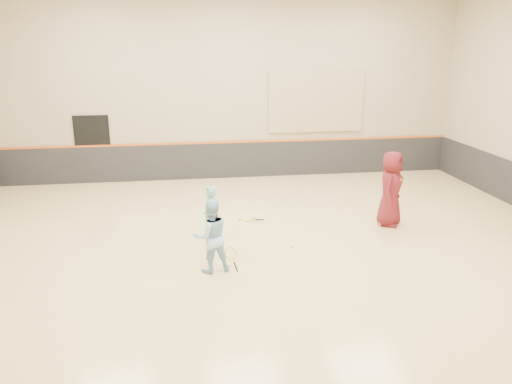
{
  "coord_description": "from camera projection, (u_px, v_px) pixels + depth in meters",
  "views": [
    {
      "loc": [
        -1.62,
        -10.31,
        4.43
      ],
      "look_at": [
        -0.04,
        0.4,
        1.15
      ],
      "focal_mm": 35.0,
      "sensor_mm": 36.0,
      "label": 1
    }
  ],
  "objects": [
    {
      "name": "girl",
      "position": [
        210.0,
        216.0,
        11.13
      ],
      "size": [
        0.42,
        0.56,
        1.38
      ],
      "primitive_type": "imported",
      "rotation": [
        0.0,
        0.0,
        -1.38
      ],
      "color": "#6EBFAF",
      "rests_on": "floor"
    },
    {
      "name": "room",
      "position": [
        260.0,
        212.0,
        11.04
      ],
      "size": [
        15.04,
        12.04,
        6.22
      ],
      "color": "#DAB670",
      "rests_on": "ground"
    },
    {
      "name": "young_man",
      "position": [
        391.0,
        189.0,
        12.32
      ],
      "size": [
        1.01,
        1.1,
        1.88
      ],
      "primitive_type": "imported",
      "rotation": [
        0.0,
        0.0,
        0.97
      ],
      "color": "maroon",
      "rests_on": "floor"
    },
    {
      "name": "ball_beside_spare",
      "position": [
        240.0,
        219.0,
        12.87
      ],
      "size": [
        0.07,
        0.07,
        0.07
      ],
      "primitive_type": "sphere",
      "color": "gold",
      "rests_on": "floor"
    },
    {
      "name": "ball_in_hand",
      "position": [
        401.0,
        180.0,
        12.06
      ],
      "size": [
        0.07,
        0.07,
        0.07
      ],
      "primitive_type": "sphere",
      "color": "gold",
      "rests_on": "young_man"
    },
    {
      "name": "wainscot_back",
      "position": [
        233.0,
        160.0,
        16.75
      ],
      "size": [
        14.9,
        0.04,
        1.2
      ],
      "primitive_type": "cube",
      "color": "#232326",
      "rests_on": "floor"
    },
    {
      "name": "accent_stripe",
      "position": [
        233.0,
        142.0,
        16.56
      ],
      "size": [
        14.9,
        0.03,
        0.06
      ],
      "primitive_type": "cube",
      "color": "#D85914",
      "rests_on": "wall_back"
    },
    {
      "name": "held_racket",
      "position": [
        231.0,
        254.0,
        9.68
      ],
      "size": [
        0.32,
        0.32,
        0.56
      ],
      "primitive_type": null,
      "color": "gold",
      "rests_on": "instructor"
    },
    {
      "name": "ball_under_racket",
      "position": [
        292.0,
        247.0,
        11.13
      ],
      "size": [
        0.07,
        0.07,
        0.07
      ],
      "primitive_type": "sphere",
      "color": "yellow",
      "rests_on": "floor"
    },
    {
      "name": "doorway",
      "position": [
        93.0,
        150.0,
        15.99
      ],
      "size": [
        1.1,
        0.05,
        2.2
      ],
      "primitive_type": "cube",
      "color": "black",
      "rests_on": "floor"
    },
    {
      "name": "instructor",
      "position": [
        211.0,
        236.0,
        9.82
      ],
      "size": [
        0.83,
        0.71,
        1.5
      ],
      "primitive_type": "imported",
      "rotation": [
        0.0,
        0.0,
        3.36
      ],
      "color": "#99CEED",
      "rests_on": "floor"
    },
    {
      "name": "acoustic_panel",
      "position": [
        316.0,
        102.0,
        16.58
      ],
      "size": [
        3.2,
        0.08,
        2.0
      ],
      "primitive_type": "cube",
      "color": "tan",
      "rests_on": "wall_back"
    },
    {
      "name": "spare_racket",
      "position": [
        249.0,
        217.0,
        12.87
      ],
      "size": [
        0.75,
        0.75,
        0.16
      ],
      "primitive_type": null,
      "color": "#AADE30",
      "rests_on": "floor"
    }
  ]
}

